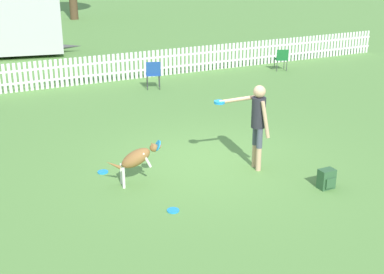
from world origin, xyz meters
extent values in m
plane|color=#5B8C42|center=(0.00, 0.00, 0.00)|extent=(240.00, 240.00, 0.00)
cylinder|color=tan|center=(0.64, -0.80, 0.25)|extent=(0.11, 0.11, 0.49)
cylinder|color=#474C5B|center=(0.64, -0.80, 0.70)|extent=(0.12, 0.12, 0.40)
cylinder|color=tan|center=(0.67, -0.60, 0.25)|extent=(0.11, 0.11, 0.49)
cylinder|color=#474C5B|center=(0.67, -0.60, 0.70)|extent=(0.12, 0.12, 0.40)
cylinder|color=#26262D|center=(0.66, -0.70, 1.21)|extent=(0.32, 0.32, 0.62)
sphere|color=tan|center=(0.66, -0.70, 1.64)|extent=(0.25, 0.25, 0.25)
cylinder|color=tan|center=(0.68, -0.91, 1.12)|extent=(0.21, 0.20, 0.75)
cylinder|color=tan|center=(0.32, -0.44, 1.45)|extent=(0.75, 0.27, 0.14)
cylinder|color=#1E8CD8|center=(-0.04, -0.34, 1.40)|extent=(0.22, 0.22, 0.02)
cylinder|color=#1E8CD8|center=(-0.04, -0.34, 1.43)|extent=(0.22, 0.22, 0.02)
ellipsoid|color=olive|center=(-1.82, -0.31, 0.54)|extent=(0.70, 0.41, 0.51)
ellipsoid|color=white|center=(-1.82, -0.31, 0.48)|extent=(0.37, 0.22, 0.24)
sphere|color=olive|center=(-1.46, -0.37, 0.71)|extent=(0.16, 0.16, 0.16)
cone|color=olive|center=(-1.39, -0.38, 0.74)|extent=(0.15, 0.11, 0.13)
cylinder|color=#1E8CD8|center=(-1.39, -0.38, 0.74)|extent=(0.15, 0.23, 0.21)
cone|color=olive|center=(-1.48, -0.32, 0.77)|extent=(0.05, 0.05, 0.07)
cone|color=olive|center=(-1.50, -0.41, 0.77)|extent=(0.05, 0.05, 0.07)
cylinder|color=white|center=(-2.06, -0.16, 0.20)|extent=(0.06, 0.06, 0.41)
cylinder|color=white|center=(-2.10, -0.38, 0.20)|extent=(0.06, 0.06, 0.41)
cylinder|color=white|center=(-1.61, -0.25, 0.51)|extent=(0.19, 0.08, 0.32)
cylinder|color=white|center=(-1.64, -0.44, 0.51)|extent=(0.19, 0.08, 0.32)
cone|color=olive|center=(-2.25, -0.25, 0.46)|extent=(0.30, 0.11, 0.21)
cylinder|color=#1E8CD8|center=(-2.24, 0.50, 0.01)|extent=(0.22, 0.22, 0.02)
cylinder|color=#1E8CD8|center=(-1.65, -1.63, 0.01)|extent=(0.22, 0.22, 0.02)
cube|color=#2D5633|center=(1.33, -2.08, 0.19)|extent=(0.30, 0.21, 0.38)
cube|color=#2D5633|center=(1.33, -2.20, 0.15)|extent=(0.21, 0.04, 0.19)
cube|color=white|center=(0.00, 7.63, 0.27)|extent=(23.19, 0.04, 0.06)
cube|color=white|center=(0.00, 7.63, 0.66)|extent=(23.19, 0.04, 0.06)
cube|color=white|center=(-3.10, 7.63, 0.46)|extent=(0.09, 0.02, 0.92)
cube|color=white|center=(-2.94, 7.63, 0.46)|extent=(0.09, 0.02, 0.92)
cube|color=white|center=(-2.78, 7.63, 0.46)|extent=(0.09, 0.02, 0.92)
cube|color=white|center=(-2.62, 7.63, 0.46)|extent=(0.09, 0.02, 0.92)
cube|color=white|center=(-2.46, 7.63, 0.46)|extent=(0.09, 0.02, 0.92)
cube|color=white|center=(-2.30, 7.63, 0.46)|extent=(0.09, 0.02, 0.92)
cube|color=white|center=(-2.14, 7.63, 0.46)|extent=(0.09, 0.02, 0.92)
cube|color=white|center=(-1.99, 7.63, 0.46)|extent=(0.09, 0.02, 0.92)
cube|color=white|center=(-1.83, 7.63, 0.46)|extent=(0.09, 0.02, 0.92)
cube|color=white|center=(-1.67, 7.63, 0.46)|extent=(0.09, 0.02, 0.92)
cube|color=white|center=(-1.51, 7.63, 0.46)|extent=(0.09, 0.02, 0.92)
cube|color=white|center=(-1.35, 7.63, 0.46)|extent=(0.09, 0.02, 0.92)
cube|color=white|center=(-1.19, 7.63, 0.46)|extent=(0.09, 0.02, 0.92)
cube|color=white|center=(-1.03, 7.63, 0.46)|extent=(0.09, 0.02, 0.92)
cube|color=white|center=(-0.87, 7.63, 0.46)|extent=(0.09, 0.02, 0.92)
cube|color=white|center=(-0.71, 7.63, 0.46)|extent=(0.09, 0.02, 0.92)
cube|color=white|center=(-0.56, 7.63, 0.46)|extent=(0.09, 0.02, 0.92)
cube|color=white|center=(-0.40, 7.63, 0.46)|extent=(0.09, 0.02, 0.92)
cube|color=white|center=(-0.24, 7.63, 0.46)|extent=(0.09, 0.02, 0.92)
cube|color=white|center=(-0.08, 7.63, 0.46)|extent=(0.09, 0.02, 0.92)
cube|color=white|center=(0.08, 7.63, 0.46)|extent=(0.09, 0.02, 0.92)
cube|color=white|center=(0.24, 7.63, 0.46)|extent=(0.09, 0.02, 0.92)
cube|color=white|center=(0.40, 7.63, 0.46)|extent=(0.09, 0.02, 0.92)
cube|color=white|center=(0.56, 7.63, 0.46)|extent=(0.09, 0.02, 0.92)
cube|color=white|center=(0.71, 7.63, 0.46)|extent=(0.09, 0.02, 0.92)
cube|color=white|center=(0.87, 7.63, 0.46)|extent=(0.09, 0.02, 0.92)
cube|color=white|center=(1.03, 7.63, 0.46)|extent=(0.09, 0.02, 0.92)
cube|color=white|center=(1.19, 7.63, 0.46)|extent=(0.09, 0.02, 0.92)
cube|color=white|center=(1.35, 7.63, 0.46)|extent=(0.09, 0.02, 0.92)
cube|color=white|center=(1.51, 7.63, 0.46)|extent=(0.09, 0.02, 0.92)
cube|color=white|center=(1.67, 7.63, 0.46)|extent=(0.09, 0.02, 0.92)
cube|color=white|center=(1.83, 7.63, 0.46)|extent=(0.09, 0.02, 0.92)
cube|color=white|center=(1.99, 7.63, 0.46)|extent=(0.09, 0.02, 0.92)
cube|color=white|center=(2.14, 7.63, 0.46)|extent=(0.09, 0.02, 0.92)
cube|color=white|center=(2.30, 7.63, 0.46)|extent=(0.09, 0.02, 0.92)
cube|color=white|center=(2.46, 7.63, 0.46)|extent=(0.09, 0.02, 0.92)
cube|color=white|center=(2.62, 7.63, 0.46)|extent=(0.09, 0.02, 0.92)
cube|color=white|center=(2.78, 7.63, 0.46)|extent=(0.09, 0.02, 0.92)
cube|color=white|center=(2.94, 7.63, 0.46)|extent=(0.09, 0.02, 0.92)
cube|color=white|center=(3.10, 7.63, 0.46)|extent=(0.09, 0.02, 0.92)
cube|color=white|center=(3.26, 7.63, 0.46)|extent=(0.09, 0.02, 0.92)
cube|color=white|center=(3.42, 7.63, 0.46)|extent=(0.09, 0.02, 0.92)
cube|color=white|center=(3.57, 7.63, 0.46)|extent=(0.09, 0.02, 0.92)
cube|color=white|center=(3.73, 7.63, 0.46)|extent=(0.09, 0.02, 0.92)
cube|color=white|center=(3.89, 7.63, 0.46)|extent=(0.09, 0.02, 0.92)
cube|color=white|center=(4.05, 7.63, 0.46)|extent=(0.09, 0.02, 0.92)
cube|color=white|center=(4.21, 7.63, 0.46)|extent=(0.09, 0.02, 0.92)
cube|color=white|center=(4.37, 7.63, 0.46)|extent=(0.09, 0.02, 0.92)
cube|color=white|center=(4.53, 7.63, 0.46)|extent=(0.09, 0.02, 0.92)
cube|color=white|center=(4.69, 7.63, 0.46)|extent=(0.09, 0.02, 0.92)
cube|color=white|center=(4.84, 7.63, 0.46)|extent=(0.09, 0.02, 0.92)
cube|color=white|center=(5.00, 7.63, 0.46)|extent=(0.09, 0.02, 0.92)
cube|color=white|center=(5.16, 7.63, 0.46)|extent=(0.09, 0.02, 0.92)
cube|color=white|center=(5.32, 7.63, 0.46)|extent=(0.09, 0.02, 0.92)
cube|color=white|center=(5.48, 7.63, 0.46)|extent=(0.09, 0.02, 0.92)
cube|color=white|center=(5.64, 7.63, 0.46)|extent=(0.09, 0.02, 0.92)
cube|color=white|center=(5.80, 7.63, 0.46)|extent=(0.09, 0.02, 0.92)
cube|color=white|center=(5.96, 7.63, 0.46)|extent=(0.09, 0.02, 0.92)
cube|color=white|center=(6.12, 7.63, 0.46)|extent=(0.09, 0.02, 0.92)
cube|color=white|center=(6.27, 7.63, 0.46)|extent=(0.09, 0.02, 0.92)
cube|color=white|center=(6.43, 7.63, 0.46)|extent=(0.09, 0.02, 0.92)
cube|color=white|center=(6.59, 7.63, 0.46)|extent=(0.09, 0.02, 0.92)
cube|color=white|center=(6.75, 7.63, 0.46)|extent=(0.09, 0.02, 0.92)
cube|color=white|center=(6.91, 7.63, 0.46)|extent=(0.09, 0.02, 0.92)
cube|color=white|center=(7.07, 7.63, 0.46)|extent=(0.09, 0.02, 0.92)
cube|color=white|center=(7.23, 7.63, 0.46)|extent=(0.09, 0.02, 0.92)
cube|color=white|center=(7.39, 7.63, 0.46)|extent=(0.09, 0.02, 0.92)
cube|color=white|center=(7.55, 7.63, 0.46)|extent=(0.09, 0.02, 0.92)
cube|color=white|center=(7.70, 7.63, 0.46)|extent=(0.09, 0.02, 0.92)
cube|color=white|center=(7.86, 7.63, 0.46)|extent=(0.09, 0.02, 0.92)
cube|color=white|center=(8.02, 7.63, 0.46)|extent=(0.09, 0.02, 0.92)
cube|color=white|center=(8.18, 7.63, 0.46)|extent=(0.09, 0.02, 0.92)
cube|color=white|center=(8.34, 7.63, 0.46)|extent=(0.09, 0.02, 0.92)
cube|color=white|center=(8.50, 7.63, 0.46)|extent=(0.09, 0.02, 0.92)
cube|color=white|center=(8.66, 7.63, 0.46)|extent=(0.09, 0.02, 0.92)
cube|color=white|center=(8.82, 7.63, 0.46)|extent=(0.09, 0.02, 0.92)
cube|color=white|center=(8.97, 7.63, 0.46)|extent=(0.09, 0.02, 0.92)
cube|color=white|center=(9.13, 7.63, 0.46)|extent=(0.09, 0.02, 0.92)
cube|color=white|center=(9.29, 7.63, 0.46)|extent=(0.09, 0.02, 0.92)
cube|color=white|center=(9.45, 7.63, 0.46)|extent=(0.09, 0.02, 0.92)
cube|color=white|center=(9.61, 7.63, 0.46)|extent=(0.09, 0.02, 0.92)
cube|color=white|center=(9.77, 7.63, 0.46)|extent=(0.09, 0.02, 0.92)
cube|color=white|center=(9.93, 7.63, 0.46)|extent=(0.09, 0.02, 0.92)
cube|color=white|center=(10.09, 7.63, 0.46)|extent=(0.09, 0.02, 0.92)
cube|color=white|center=(10.25, 7.63, 0.46)|extent=(0.09, 0.02, 0.92)
cube|color=white|center=(10.40, 7.63, 0.46)|extent=(0.09, 0.02, 0.92)
cube|color=white|center=(10.56, 7.63, 0.46)|extent=(0.09, 0.02, 0.92)
cube|color=white|center=(10.72, 7.63, 0.46)|extent=(0.09, 0.02, 0.92)
cube|color=white|center=(10.88, 7.63, 0.46)|extent=(0.09, 0.02, 0.92)
cube|color=white|center=(11.04, 7.63, 0.46)|extent=(0.09, 0.02, 0.92)
cube|color=white|center=(11.20, 7.63, 0.46)|extent=(0.09, 0.02, 0.92)
cube|color=white|center=(11.36, 7.63, 0.46)|extent=(0.09, 0.02, 0.92)
cube|color=white|center=(11.52, 7.63, 0.46)|extent=(0.09, 0.02, 0.92)
cylinder|color=#333338|center=(1.45, 6.29, 0.23)|extent=(0.02, 0.02, 0.46)
cylinder|color=#333338|center=(1.09, 6.41, 0.23)|extent=(0.02, 0.02, 0.46)
cylinder|color=#333338|center=(1.33, 5.93, 0.23)|extent=(0.02, 0.02, 0.46)
cylinder|color=#333338|center=(0.97, 6.05, 0.23)|extent=(0.02, 0.02, 0.46)
cube|color=#1E4799|center=(1.21, 6.17, 0.46)|extent=(0.57, 0.57, 0.03)
cube|color=#1E4799|center=(1.14, 5.98, 0.68)|extent=(0.46, 0.23, 0.44)
cylinder|color=#333338|center=(6.59, 6.64, 0.20)|extent=(0.02, 0.02, 0.40)
cylinder|color=#333338|center=(6.24, 6.76, 0.20)|extent=(0.02, 0.02, 0.40)
cylinder|color=#333338|center=(6.46, 6.30, 0.20)|extent=(0.02, 0.02, 0.40)
cylinder|color=#333338|center=(6.12, 6.42, 0.20)|extent=(0.02, 0.02, 0.40)
cube|color=#19662D|center=(6.35, 6.53, 0.40)|extent=(0.55, 0.55, 0.03)
cube|color=#19662D|center=(6.29, 6.35, 0.59)|extent=(0.43, 0.23, 0.38)
cone|color=#3F3F42|center=(0.42, 13.17, 0.25)|extent=(0.82, 0.35, 0.20)
camera|label=1|loc=(-5.01, -9.18, 4.39)|focal=50.00mm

